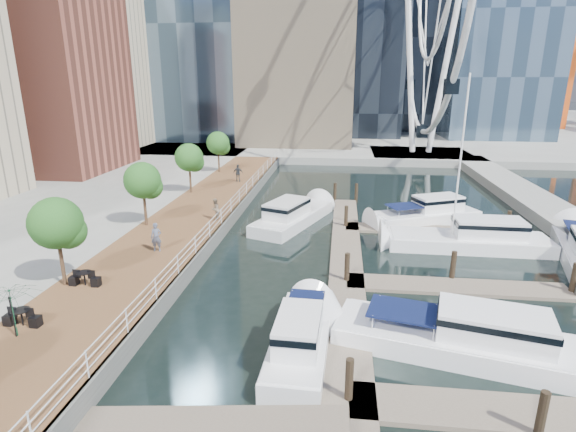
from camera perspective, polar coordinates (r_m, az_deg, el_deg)
The scene contains 14 objects.
ground at distance 19.21m, azimuth -1.87°, elevation -18.20°, with size 520.00×520.00×0.00m, color black.
boardwalk at distance 34.28m, azimuth -13.10°, elevation -1.54°, with size 6.00×60.00×1.00m, color brown.
seawall at distance 33.40m, azimuth -8.25°, elevation -1.75°, with size 0.25×60.00×1.00m, color #595954.
land_far at distance 118.05m, azimuth 5.66°, elevation 11.58°, with size 200.00×114.00×1.00m, color gray.
breakwater at distance 41.02m, azimuth 31.81°, elevation -0.66°, with size 4.00×60.00×1.00m, color gray.
pier at distance 69.34m, azimuth 16.41°, elevation 7.38°, with size 14.00×12.00×1.00m, color gray.
railing at distance 33.11m, azimuth -8.49°, elevation -0.06°, with size 0.10×60.00×1.05m, color white, non-canonical shape.
floating_docks at distance 28.16m, azimuth 17.65°, elevation -6.00°, with size 16.00×34.00×2.60m.
street_trees at distance 33.32m, azimuth -18.00°, elevation 4.31°, with size 2.60×42.60×4.60m.
yacht_foreground at distance 21.10m, azimuth 20.71°, elevation -15.90°, with size 3.03×11.31×2.15m, color white, non-canonical shape.
pedestrian_near at distance 28.49m, azimuth -16.39°, elevation -2.60°, with size 0.65×0.43×1.78m, color #4C5265.
pedestrian_mid at distance 34.01m, azimuth -9.24°, elevation 0.86°, with size 0.79×0.62×1.63m, color #83705B.
pedestrian_far at distance 46.81m, azimuth -6.35°, elevation 5.44°, with size 1.04×0.43×1.78m, color #2D3238.
moored_yachts at distance 31.05m, azimuth 20.45°, elevation -5.11°, with size 26.08×34.72×11.50m.
Camera 1 is at (2.44, -15.55, 11.01)m, focal length 28.00 mm.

